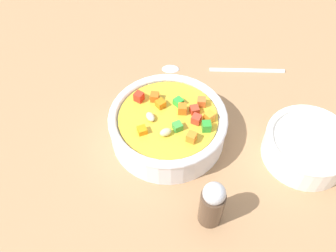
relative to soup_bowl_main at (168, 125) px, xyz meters
The scene contains 5 objects.
ground_plane 3.72cm from the soup_bowl_main, 149.23° to the right, with size 140.00×140.00×2.00cm, color #9E754F.
soup_bowl_main is the anchor object (origin of this frame).
spoon 16.91cm from the soup_bowl_main, 90.03° to the left, with size 19.43×11.78×0.84cm.
side_bowl_small 19.96cm from the soup_bowl_main, 21.00° to the left, with size 12.23×12.23×4.51cm.
pepper_shaker 14.28cm from the soup_bowl_main, 36.89° to the right, with size 3.09×3.09×8.05cm.
Camera 1 is at (17.08, -28.35, 44.98)cm, focal length 39.30 mm.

